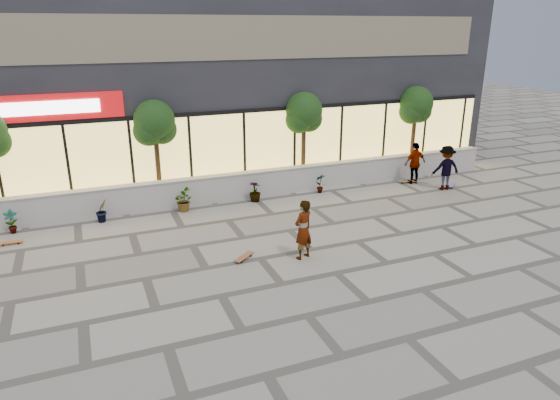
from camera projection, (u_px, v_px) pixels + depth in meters
name	position (u px, v px, depth m)	size (l,w,h in m)	color
ground	(337.00, 273.00, 13.70)	(80.00, 80.00, 0.00)	#A6A090
planter_wall	(253.00, 184.00, 19.64)	(22.00, 0.42, 1.04)	beige
retail_building	(213.00, 75.00, 23.21)	(24.00, 9.17, 8.50)	#242429
shrub_a	(11.00, 222.00, 16.19)	(0.43, 0.29, 0.81)	#103313
shrub_b	(102.00, 210.00, 17.18)	(0.45, 0.36, 0.81)	#103313
shrub_c	(183.00, 200.00, 18.17)	(0.73, 0.63, 0.81)	#103313
shrub_d	(255.00, 191.00, 19.17)	(0.45, 0.45, 0.81)	#103313
shrub_e	(320.00, 183.00, 20.16)	(0.43, 0.29, 0.81)	#103313
tree_midwest	(155.00, 125.00, 18.20)	(1.60, 1.50, 3.92)	#433018
tree_mideast	(304.00, 115.00, 20.33)	(1.60, 1.50, 3.92)	#433018
tree_east	(416.00, 107.00, 22.28)	(1.60, 1.50, 3.92)	#433018
skater_center	(303.00, 230.00, 14.31)	(0.65, 0.43, 1.78)	white
skater_right_near	(415.00, 163.00, 21.21)	(1.05, 0.44, 1.79)	silver
skater_right_far	(446.00, 168.00, 20.43)	(1.19, 0.68, 1.84)	maroon
skateboard_center	(244.00, 257.00, 14.48)	(0.75, 0.64, 0.10)	brown
skateboard_left	(11.00, 242.00, 15.47)	(0.71, 0.21, 0.08)	#B85722
skateboard_right_near	(408.00, 181.00, 21.50)	(0.82, 0.44, 0.10)	olive
skateboard_right_far	(452.00, 185.00, 21.03)	(0.74, 0.67, 0.10)	#6F5399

